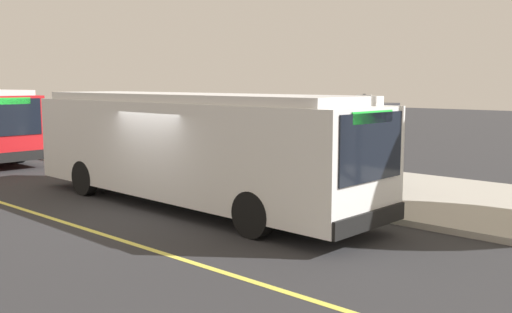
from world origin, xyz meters
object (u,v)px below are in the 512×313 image
at_px(transit_bus_main, 190,145).
at_px(route_sign_post, 363,133).
at_px(waiting_bench, 351,166).
at_px(pedestrian_commuter, 299,157).

xyz_separation_m(transit_bus_main, route_sign_post, (3.52, 2.78, 0.34)).
height_order(transit_bus_main, route_sign_post, same).
distance_m(transit_bus_main, waiting_bench, 5.64).
distance_m(waiting_bench, route_sign_post, 3.52).
distance_m(route_sign_post, pedestrian_commuter, 2.48).
bearing_deg(route_sign_post, transit_bus_main, -141.64).
height_order(route_sign_post, pedestrian_commuter, route_sign_post).
relative_size(waiting_bench, route_sign_post, 0.57).
bearing_deg(route_sign_post, pedestrian_commuter, 172.10).
relative_size(transit_bus_main, route_sign_post, 3.99).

